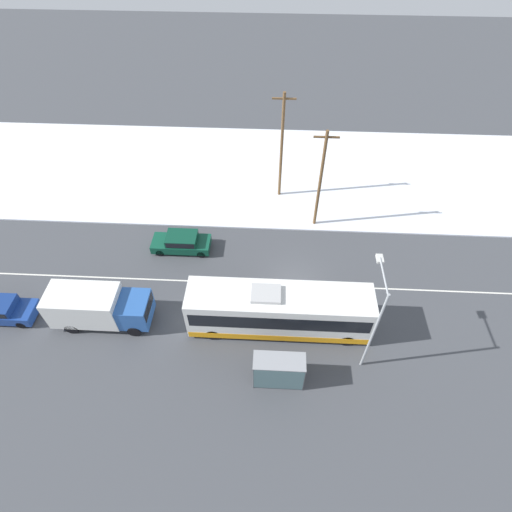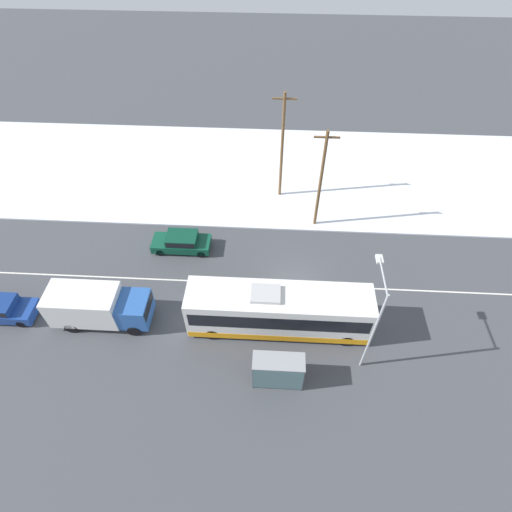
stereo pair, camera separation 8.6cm
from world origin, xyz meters
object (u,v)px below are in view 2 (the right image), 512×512
sedan_car (182,241)px  utility_pole_roadside (321,180)px  streetlamp (375,315)px  bus_shelter (278,371)px  parked_car_near_truck (0,308)px  city_bus (279,311)px  utility_pole_snowlot (282,147)px  box_truck (97,306)px  pedestrian_at_stop (271,359)px

sedan_car → utility_pole_roadside: size_ratio=0.52×
streetlamp → bus_shelter: bearing=-157.2°
parked_car_near_truck → bus_shelter: 18.95m
city_bus → streetlamp: (5.14, -1.93, 2.83)m
parked_car_near_truck → utility_pole_snowlot: (18.39, 13.88, 4.09)m
utility_pole_snowlot → parked_car_near_truck: bearing=-142.9°
bus_shelter → box_truck: bearing=161.4°
sedan_car → box_truck: bearing=58.7°
pedestrian_at_stop → parked_car_near_truck: bearing=171.3°
city_bus → pedestrian_at_stop: (-0.35, -2.94, -0.75)m
box_truck → utility_pole_roadside: size_ratio=0.75×
box_truck → sedan_car: size_ratio=1.44×
pedestrian_at_stop → streetlamp: (5.49, 1.01, 3.58)m
bus_shelter → utility_pole_roadside: (2.82, 14.13, 2.81)m
parked_car_near_truck → utility_pole_snowlot: bearing=37.1°
sedan_car → city_bus: bearing=138.4°
utility_pole_roadside → utility_pole_snowlot: utility_pole_snowlot is taller
city_bus → utility_pole_snowlot: size_ratio=1.22×
parked_car_near_truck → pedestrian_at_stop: (18.13, -2.77, 0.18)m
utility_pole_roadside → utility_pole_snowlot: (-2.95, 3.66, 0.43)m
pedestrian_at_stop → utility_pole_roadside: bearing=76.1°
city_bus → utility_pole_roadside: utility_pole_roadside is taller
parked_car_near_truck → pedestrian_at_stop: 18.34m
sedan_car → utility_pole_roadside: bearing=-162.1°
box_truck → bus_shelter: bearing=-18.6°
box_truck → utility_pole_roadside: 18.00m
sedan_car → streetlamp: streetlamp is taller
streetlamp → utility_pole_roadside: (-2.28, 11.99, -0.10)m
pedestrian_at_stop → bus_shelter: 1.37m
pedestrian_at_stop → bus_shelter: bearing=-70.6°
parked_car_near_truck → streetlamp: (23.62, -1.76, 3.76)m
box_truck → parked_car_near_truck: box_truck is taller
box_truck → parked_car_near_truck: bearing=-179.7°
utility_pole_roadside → streetlamp: bearing=-79.2°
pedestrian_at_stop → bus_shelter: bus_shelter is taller
box_truck → streetlamp: (16.82, -1.80, 3.03)m
sedan_car → utility_pole_roadside: 11.55m
parked_car_near_truck → streetlamp: size_ratio=0.63×
parked_car_near_truck → utility_pole_roadside: utility_pole_roadside is taller
sedan_car → parked_car_near_truck: 12.91m
city_bus → sedan_car: 10.13m
city_bus → bus_shelter: bearing=-89.3°
city_bus → pedestrian_at_stop: city_bus is taller
bus_shelter → streetlamp: size_ratio=0.41×
box_truck → utility_pole_roadside: (14.54, 10.19, 2.93)m
bus_shelter → utility_pole_snowlot: bearing=90.4°
city_bus → sedan_car: bearing=138.4°
pedestrian_at_stop → utility_pole_roadside: 13.84m
bus_shelter → streetlamp: (5.09, 2.14, 2.91)m
parked_car_near_truck → utility_pole_snowlot: utility_pole_snowlot is taller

